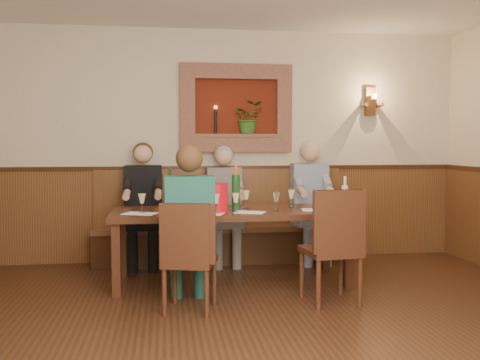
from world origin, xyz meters
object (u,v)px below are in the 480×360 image
object	(u,v)px
person_bench_left	(143,215)
wine_bottle_green_b	(170,193)
person_chair_front	(189,241)
chair_near_right	(331,270)
water_bottle	(345,198)
wine_bottle_green_a	(236,191)
bench	(221,235)
dining_table	(231,217)
person_bench_right	(311,212)
chair_near_left	(190,279)
person_bench_mid	(225,215)
spittoon_bucket	(215,198)

from	to	relation	value
person_bench_left	wine_bottle_green_b	distance (m)	0.86
person_bench_left	person_chair_front	world-z (taller)	person_bench_left
chair_near_right	person_bench_left	distance (m)	2.41
water_bottle	wine_bottle_green_a	bearing A→B (deg)	162.18
bench	chair_near_right	xyz separation A→B (m)	(0.80, -1.77, -0.03)
dining_table	person_bench_right	bearing A→B (deg)	37.84
chair_near_left	wine_bottle_green_a	size ratio (longest dim) A/B	2.09
wine_bottle_green_b	person_chair_front	bearing A→B (deg)	-80.19
bench	person_bench_mid	xyz separation A→B (m)	(0.03, -0.10, 0.25)
person_chair_front	water_bottle	size ratio (longest dim) A/B	4.01
chair_near_left	person_bench_left	world-z (taller)	person_bench_left
wine_bottle_green_b	bench	bearing A→B (deg)	53.93
chair_near_right	person_bench_right	bearing A→B (deg)	73.93
person_bench_mid	person_bench_right	distance (m)	1.05
chair_near_left	person_bench_right	size ratio (longest dim) A/B	0.65
chair_near_left	water_bottle	world-z (taller)	water_bottle
dining_table	bench	size ratio (longest dim) A/B	0.80
person_chair_front	dining_table	bearing A→B (deg)	59.32
person_bench_right	spittoon_bucket	xyz separation A→B (m)	(-1.25, -0.97, 0.29)
spittoon_bucket	bench	bearing A→B (deg)	80.92
bench	wine_bottle_green_b	size ratio (longest dim) A/B	7.16
wine_bottle_green_a	person_bench_left	bearing A→B (deg)	139.68
person_bench_left	person_bench_mid	bearing A→B (deg)	0.08
person_bench_left	wine_bottle_green_a	size ratio (longest dim) A/B	3.20
chair_near_right	person_bench_right	size ratio (longest dim) A/B	0.71
person_chair_front	wine_bottle_green_a	distance (m)	1.01
person_chair_front	chair_near_right	bearing A→B (deg)	-2.14
person_bench_left	person_bench_right	world-z (taller)	person_bench_right
person_bench_right	person_bench_mid	bearing A→B (deg)	179.91
chair_near_right	chair_near_left	bearing A→B (deg)	176.16
person_bench_mid	water_bottle	xyz separation A→B (m)	(1.07, -1.16, 0.31)
person_bench_right	person_chair_front	bearing A→B (deg)	-133.62
chair_near_left	person_bench_right	distance (m)	2.34
person_chair_front	wine_bottle_green_a	xyz separation A→B (m)	(0.51, 0.79, 0.35)
person_bench_right	wine_bottle_green_b	world-z (taller)	person_bench_right
chair_near_left	water_bottle	distance (m)	1.77
spittoon_bucket	person_bench_mid	bearing A→B (deg)	78.28
bench	person_bench_right	bearing A→B (deg)	-5.65
chair_near_left	wine_bottle_green_a	bearing A→B (deg)	75.42
bench	wine_bottle_green_a	xyz separation A→B (m)	(0.05, -0.93, 0.61)
person_chair_front	wine_bottle_green_b	xyz separation A→B (m)	(-0.15, 0.88, 0.34)
chair_near_right	person_chair_front	bearing A→B (deg)	171.24
wine_bottle_green_a	wine_bottle_green_b	distance (m)	0.67
bench	person_bench_left	size ratio (longest dim) A/B	2.09
bench	person_bench_left	world-z (taller)	person_bench_left
chair_near_left	person_bench_mid	distance (m)	1.82
person_bench_mid	wine_bottle_green_b	xyz separation A→B (m)	(-0.64, -0.74, 0.35)
dining_table	wine_bottle_green_a	xyz separation A→B (m)	(0.05, 0.02, 0.26)
bench	person_chair_front	size ratio (longest dim) A/B	2.12
dining_table	spittoon_bucket	bearing A→B (deg)	-142.00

